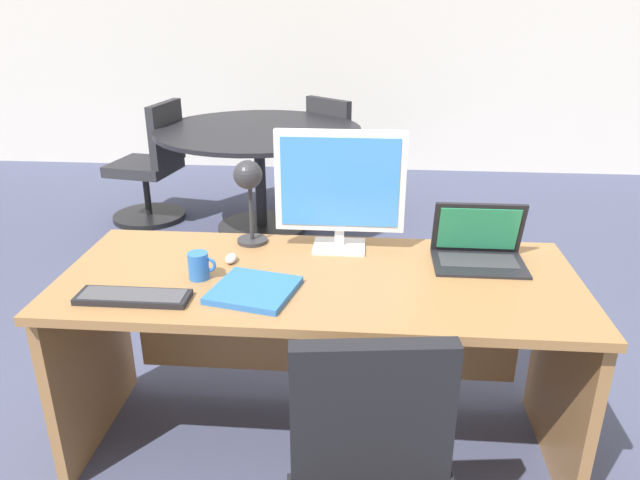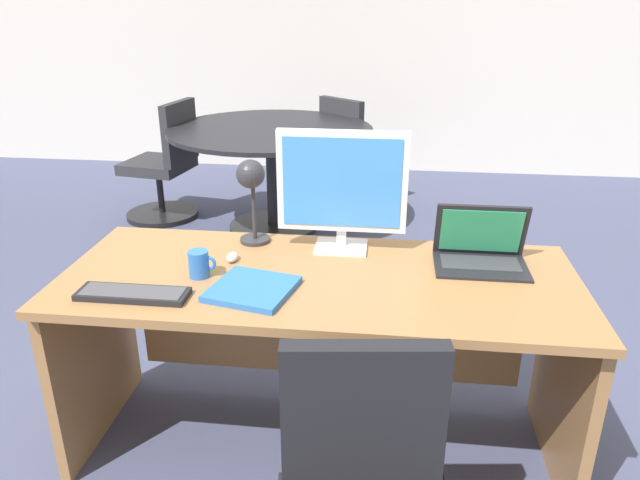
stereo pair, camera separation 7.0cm
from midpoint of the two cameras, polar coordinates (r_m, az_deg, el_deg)
The scene contains 13 objects.
ground at distance 3.77m, azimuth 3.17°, elevation -3.65°, with size 12.00×12.00×0.00m, color #474C6B.
back_wall at distance 6.01m, azimuth 5.26°, elevation 19.89°, with size 10.00×0.10×2.80m, color silver.
desk at distance 2.25m, azimuth 0.95°, elevation -7.81°, with size 1.82×0.74×0.74m.
monitor at distance 2.24m, azimuth 3.02°, elevation 5.23°, with size 0.49×0.16×0.46m.
laptop at distance 2.27m, azimuth 15.96°, elevation -0.52°, with size 0.33×0.23×0.22m.
keyboard at distance 2.04m, azimuth -16.50°, elevation -4.96°, with size 0.37×0.11×0.02m.
mouse at distance 2.23m, azimuth -7.50°, elevation -1.63°, with size 0.04×0.07×0.03m.
desk_lamp at distance 2.29m, azimuth -5.71°, elevation 5.28°, with size 0.12×0.14×0.34m.
book at distance 2.00m, azimuth -5.48°, elevation -4.68°, with size 0.31×0.31×0.02m.
coffee_mug at distance 2.11m, azimuth -10.52°, elevation -2.26°, with size 0.10×0.07×0.10m.
meeting_table at distance 4.38m, azimuth -4.24°, elevation 8.30°, with size 1.47×1.47×0.77m.
meeting_chair_near at distance 4.82m, azimuth -14.16°, elevation 6.34°, with size 0.56×0.56×0.92m.
meeting_chair_far at distance 5.04m, azimuth 3.60°, elevation 7.38°, with size 0.65×0.65×0.90m.
Camera 2 is at (0.23, -1.88, 1.65)m, focal length 33.49 mm.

